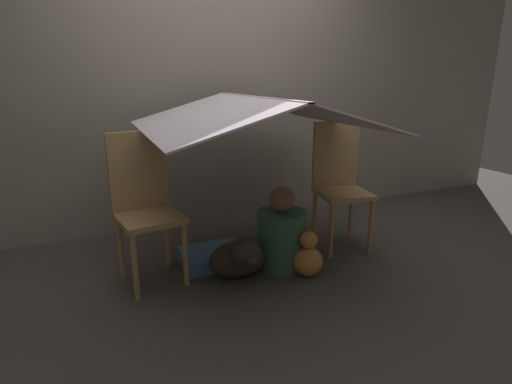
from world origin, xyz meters
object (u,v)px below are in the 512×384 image
chair_left (145,203)px  chair_right (339,181)px  person_front (281,235)px  dog (240,257)px

chair_left → chair_right: size_ratio=1.00×
chair_right → chair_left: bearing=-171.5°
chair_left → person_front: (0.90, -0.19, -0.29)m
chair_left → dog: (0.56, -0.26, -0.38)m
chair_right → person_front: bearing=-153.6°
chair_left → person_front: size_ratio=1.66×
chair_left → dog: size_ratio=2.41×
chair_left → chair_right: 1.50m
chair_left → chair_right: (1.50, 0.00, 0.00)m
chair_right → dog: bearing=-156.2°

